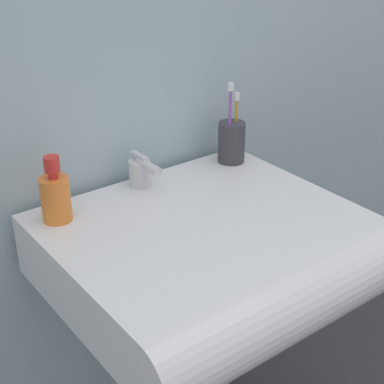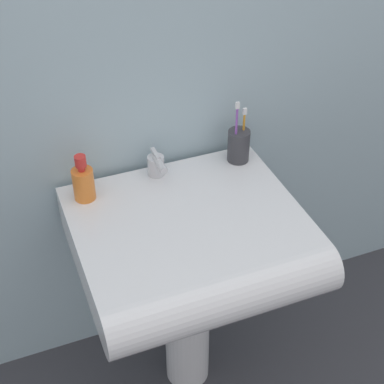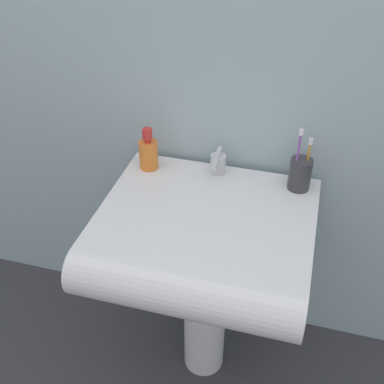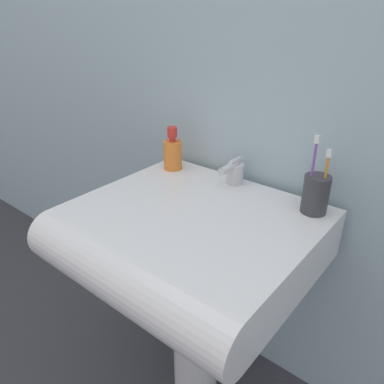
{
  "view_description": "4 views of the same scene",
  "coord_description": "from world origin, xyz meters",
  "views": [
    {
      "loc": [
        -0.66,
        -0.85,
        1.33
      ],
      "look_at": [
        -0.03,
        -0.01,
        0.8
      ],
      "focal_mm": 55.0,
      "sensor_mm": 36.0,
      "label": 1
    },
    {
      "loc": [
        -0.44,
        -1.15,
        1.77
      ],
      "look_at": [
        0.01,
        -0.03,
        0.82
      ],
      "focal_mm": 55.0,
      "sensor_mm": 36.0,
      "label": 2
    },
    {
      "loc": [
        0.25,
        -1.07,
        1.6
      ],
      "look_at": [
        -0.04,
        -0.03,
        0.81
      ],
      "focal_mm": 45.0,
      "sensor_mm": 36.0,
      "label": 3
    },
    {
      "loc": [
        0.54,
        -0.69,
        1.21
      ],
      "look_at": [
        -0.0,
        -0.02,
        0.78
      ],
      "focal_mm": 35.0,
      "sensor_mm": 36.0,
      "label": 4
    }
  ],
  "objects": [
    {
      "name": "ground_plane",
      "position": [
        0.0,
        0.0,
        0.0
      ],
      "size": [
        6.0,
        6.0,
        0.0
      ],
      "primitive_type": "plane",
      "color": "#38383D",
      "rests_on": "ground"
    },
    {
      "name": "wall_back",
      "position": [
        0.0,
        0.3,
        1.2
      ],
      "size": [
        5.0,
        0.05,
        2.4
      ],
      "primitive_type": "cube",
      "color": "#9EB7C1",
      "rests_on": "ground"
    },
    {
      "name": "sink_pedestal",
      "position": [
        0.0,
        0.0,
        0.29
      ],
      "size": [
        0.15,
        0.15,
        0.58
      ],
      "primitive_type": "cylinder",
      "color": "white",
      "rests_on": "ground"
    },
    {
      "name": "sink_basin",
      "position": [
        0.0,
        -0.06,
        0.65
      ],
      "size": [
        0.63,
        0.57,
        0.14
      ],
      "color": "white",
      "rests_on": "sink_pedestal"
    },
    {
      "name": "faucet",
      "position": [
        -0.02,
        0.2,
        0.76
      ],
      "size": [
        0.05,
        0.11,
        0.08
      ],
      "color": "silver",
      "rests_on": "sink_basin"
    },
    {
      "name": "toothbrush_cup",
      "position": [
        0.24,
        0.19,
        0.78
      ],
      "size": [
        0.07,
        0.07,
        0.21
      ],
      "color": "#38383D",
      "rests_on": "sink_basin"
    },
    {
      "name": "soap_bottle",
      "position": [
        -0.24,
        0.18,
        0.78
      ],
      "size": [
        0.06,
        0.06,
        0.14
      ],
      "color": "orange",
      "rests_on": "sink_basin"
    }
  ]
}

